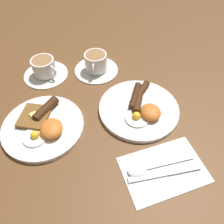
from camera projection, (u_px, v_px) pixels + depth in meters
ground_plane at (138, 110)px, 0.72m from camera, size 3.00×3.00×0.00m
breakfast_plate_near at (140, 108)px, 0.71m from camera, size 0.26×0.26×0.05m
breakfast_plate_far at (43, 125)px, 0.66m from camera, size 0.25×0.25×0.05m
teacup_near at (96, 64)px, 0.83m from camera, size 0.17×0.17×0.07m
teacup_far at (45, 69)px, 0.81m from camera, size 0.17×0.17×0.07m
napkin at (163, 170)px, 0.58m from camera, size 0.17×0.23×0.01m
knife at (169, 172)px, 0.57m from camera, size 0.02×0.20×0.01m
spoon at (144, 169)px, 0.58m from camera, size 0.04×0.19×0.01m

